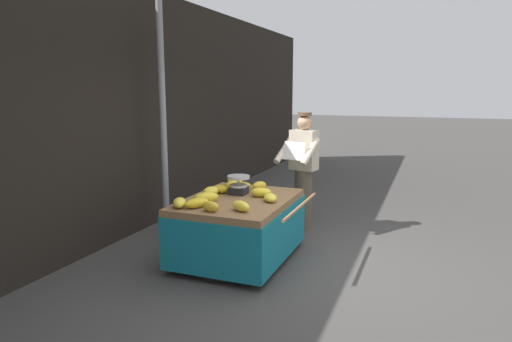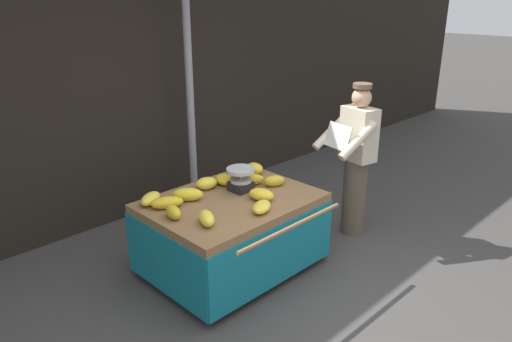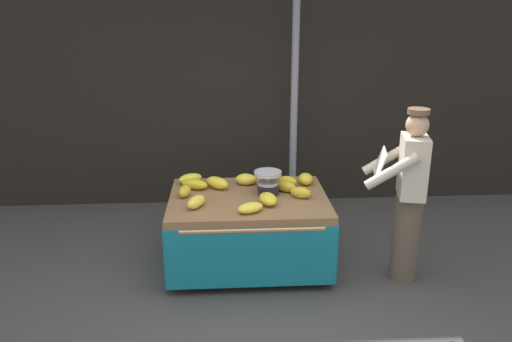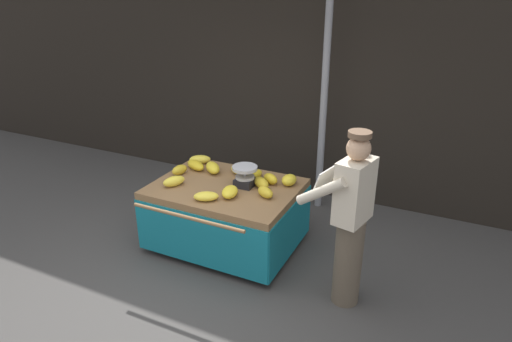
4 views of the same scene
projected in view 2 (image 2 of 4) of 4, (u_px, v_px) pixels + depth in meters
ground_plane at (312, 306)px, 4.27m from camera, size 60.00×60.00×0.00m
back_wall at (123, 73)px, 5.58m from camera, size 16.00×0.24×3.46m
street_pole at (189, 77)px, 5.65m from camera, size 0.09×0.09×3.33m
banana_cart at (232, 218)px, 4.67m from camera, size 1.61×1.39×0.76m
weighing_scale at (241, 179)px, 4.75m from camera, size 0.28×0.28×0.23m
banana_bunch_0 at (274, 181)px, 4.88m from camera, size 0.24×0.21×0.11m
banana_bunch_1 at (188, 194)px, 4.54m from camera, size 0.31×0.31×0.12m
banana_bunch_2 at (261, 195)px, 4.55m from camera, size 0.22×0.28×0.11m
banana_bunch_3 at (206, 183)px, 4.81m from camera, size 0.25×0.21×0.12m
banana_bunch_4 at (173, 212)px, 4.19m from camera, size 0.15×0.23×0.11m
banana_bunch_5 at (262, 207)px, 4.32m from camera, size 0.30×0.25×0.09m
banana_bunch_6 at (255, 168)px, 5.21m from camera, size 0.16×0.21×0.12m
banana_bunch_7 at (207, 218)px, 4.08m from camera, size 0.23×0.28×0.11m
banana_bunch_8 at (245, 175)px, 5.04m from camera, size 0.24×0.21×0.11m
banana_bunch_9 at (151, 199)px, 4.47m from camera, size 0.30×0.25×0.10m
banana_bunch_10 at (224, 180)px, 4.93m from camera, size 0.20×0.25×0.10m
banana_bunch_11 at (167, 203)px, 4.39m from camera, size 0.33×0.26×0.11m
banana_bunch_12 at (251, 179)px, 4.91m from camera, size 0.28×0.26×0.12m
vendor_person at (356, 160)px, 5.30m from camera, size 0.65×0.60×1.71m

